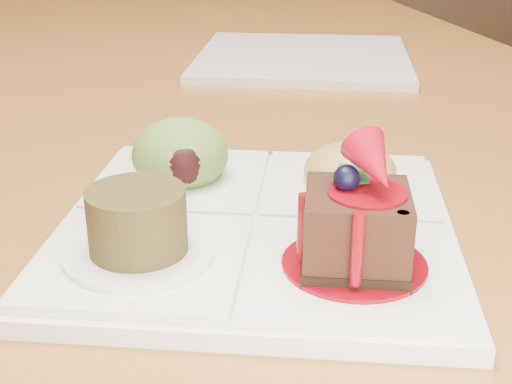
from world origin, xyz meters
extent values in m
cube|color=#9D6428|center=(0.00, 0.00, 0.73)|extent=(1.00, 1.80, 0.04)
cylinder|color=#9D6428|center=(0.44, 0.84, 0.35)|extent=(0.06, 0.06, 0.71)
cylinder|color=#311C10|center=(0.59, 0.00, 0.21)|extent=(0.04, 0.04, 0.43)
cylinder|color=#311C10|center=(0.56, 0.36, 0.21)|extent=(0.04, 0.04, 0.43)
cube|color=white|center=(-0.01, -0.61, 0.76)|extent=(0.34, 0.34, 0.01)
cube|color=white|center=(0.03, -0.69, 0.77)|extent=(0.16, 0.16, 0.01)
cube|color=white|center=(-0.09, -0.65, 0.77)|extent=(0.16, 0.16, 0.01)
cube|color=white|center=(-0.05, -0.53, 0.77)|extent=(0.16, 0.16, 0.01)
cube|color=white|center=(0.07, -0.57, 0.77)|extent=(0.16, 0.16, 0.01)
cylinder|color=maroon|center=(0.03, -0.69, 0.77)|extent=(0.09, 0.09, 0.00)
cube|color=black|center=(0.03, -0.69, 0.77)|extent=(0.08, 0.08, 0.01)
cube|color=black|center=(0.03, -0.69, 0.80)|extent=(0.07, 0.07, 0.04)
cylinder|color=maroon|center=(0.03, -0.69, 0.82)|extent=(0.05, 0.05, 0.00)
sphere|color=black|center=(0.03, -0.69, 0.82)|extent=(0.02, 0.02, 0.02)
cone|color=maroon|center=(0.04, -0.70, 0.83)|extent=(0.03, 0.05, 0.04)
cube|color=#134F1E|center=(0.03, -0.68, 0.82)|extent=(0.01, 0.02, 0.01)
cube|color=#134F1E|center=(0.03, -0.68, 0.82)|extent=(0.02, 0.02, 0.01)
cylinder|color=maroon|center=(0.02, -0.72, 0.80)|extent=(0.01, 0.01, 0.04)
cylinder|color=maroon|center=(0.05, -0.72, 0.80)|extent=(0.01, 0.01, 0.04)
cylinder|color=maroon|center=(0.00, -0.69, 0.80)|extent=(0.01, 0.01, 0.04)
cylinder|color=white|center=(-0.09, -0.65, 0.77)|extent=(0.09, 0.09, 0.00)
cylinder|color=#462514|center=(-0.09, -0.65, 0.79)|extent=(0.06, 0.06, 0.04)
cylinder|color=#4A1D0F|center=(-0.09, -0.65, 0.81)|extent=(0.05, 0.05, 0.00)
ellipsoid|color=#5B7F33|center=(-0.05, -0.53, 0.79)|extent=(0.07, 0.07, 0.06)
ellipsoid|color=black|center=(-0.05, -0.55, 0.79)|extent=(0.04, 0.03, 0.03)
ellipsoid|color=#AE783E|center=(0.07, -0.57, 0.78)|extent=(0.07, 0.07, 0.04)
cube|color=orange|center=(0.09, -0.56, 0.78)|extent=(0.02, 0.02, 0.02)
cube|color=#397319|center=(0.08, -0.56, 0.78)|extent=(0.02, 0.02, 0.02)
cube|color=orange|center=(0.07, -0.55, 0.78)|extent=(0.02, 0.02, 0.01)
cube|color=#397319|center=(0.06, -0.56, 0.78)|extent=(0.02, 0.02, 0.02)
cube|color=orange|center=(0.06, -0.57, 0.78)|extent=(0.02, 0.02, 0.02)
cube|color=#397319|center=(0.06, -0.58, 0.78)|extent=(0.02, 0.02, 0.02)
cube|color=orange|center=(0.07, -0.58, 0.78)|extent=(0.02, 0.02, 0.02)
cube|color=#397319|center=(0.09, -0.58, 0.78)|extent=(0.02, 0.02, 0.02)
cube|color=white|center=(0.16, -0.10, 0.76)|extent=(0.36, 0.36, 0.01)
camera|label=1|loc=(-0.10, -1.04, 0.98)|focal=50.00mm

